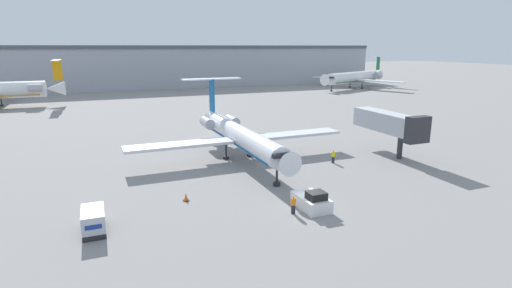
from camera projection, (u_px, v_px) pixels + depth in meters
name	position (u px, v px, depth m)	size (l,w,h in m)	color
ground_plane	(309.00, 210.00, 36.85)	(600.00, 600.00, 0.00)	gray
terminal_building	(144.00, 67.00, 143.05)	(180.00, 16.80, 15.00)	#9EA3AD
airplane_main	(239.00, 135.00, 52.69)	(29.62, 27.93, 9.82)	silver
pushback_tug	(311.00, 201.00, 37.03)	(2.32, 4.05, 1.89)	silver
luggage_cart	(93.00, 221.00, 32.23)	(1.76, 3.53, 1.90)	#232326
worker_near_tug	(293.00, 204.00, 35.73)	(0.40, 0.24, 1.72)	#232838
worker_by_wing	(333.00, 156.00, 51.42)	(0.40, 0.24, 1.70)	#232838
traffic_cone_left	(186.00, 197.00, 38.89)	(0.60, 0.60, 0.79)	black
airplane_parked_far_left	(355.00, 77.00, 142.39)	(34.96, 34.79, 10.98)	white
jet_bridge	(390.00, 123.00, 54.66)	(3.20, 12.26, 6.19)	#2D2D33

